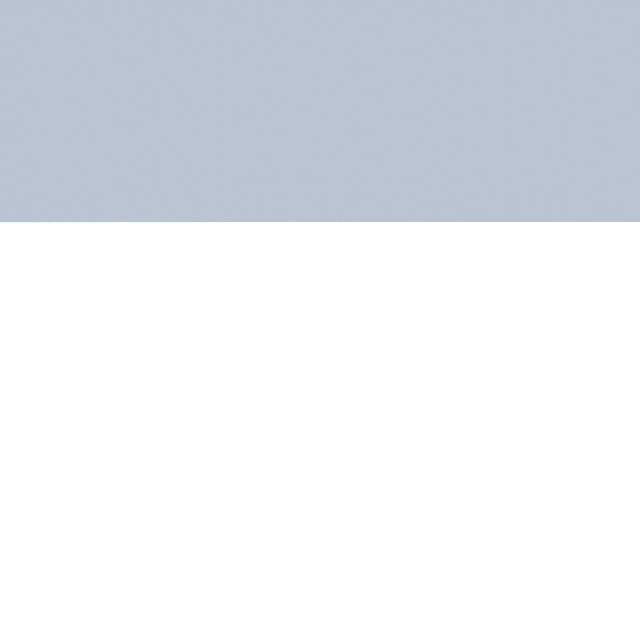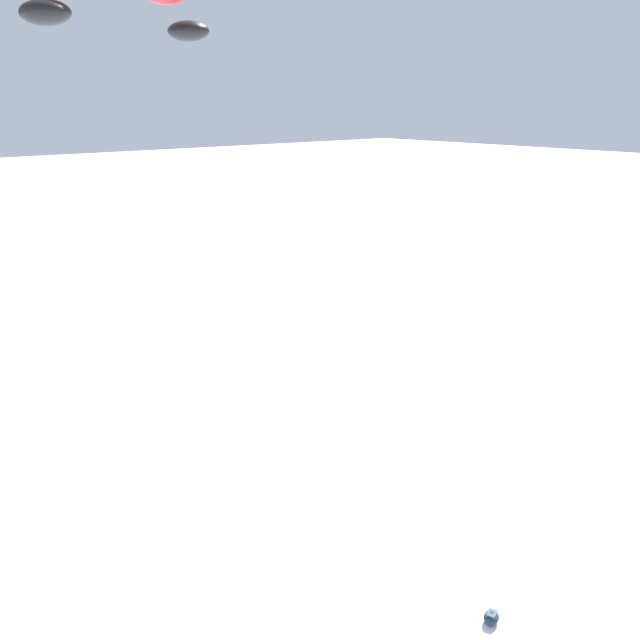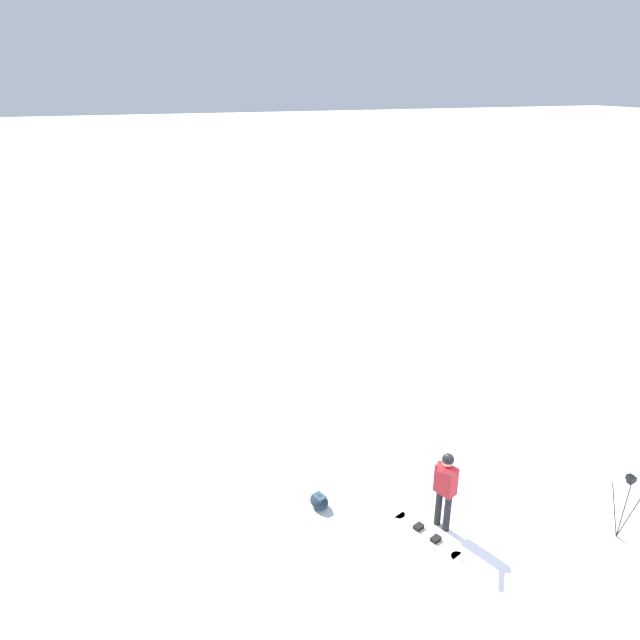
% 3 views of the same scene
% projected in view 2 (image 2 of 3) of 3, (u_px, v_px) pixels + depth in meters
% --- Properties ---
extents(gear_bag_large, '(0.48, 0.55, 0.30)m').
position_uv_depth(gear_bag_large, '(491.00, 617.00, 15.77)').
color(gear_bag_large, '#192833').
rests_on(gear_bag_large, ground_plane).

